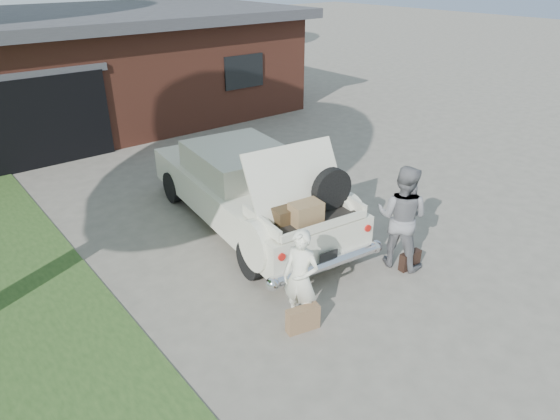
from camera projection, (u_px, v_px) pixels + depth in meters
ground at (303, 284)px, 7.98m from camera, size 90.00×90.00×0.00m
house at (89, 66)px, 15.79m from camera, size 12.80×7.80×3.30m
sedan at (249, 188)px, 9.52m from camera, size 2.56×5.34×2.01m
woman_left at (301, 278)px, 6.86m from camera, size 0.51×0.62×1.46m
woman_right at (402, 217)px, 8.15m from camera, size 0.94×1.05×1.78m
suitcase_left at (303, 319)px, 6.92m from camera, size 0.50×0.26×0.37m
suitcase_right at (410, 260)px, 8.34m from camera, size 0.41×0.16×0.31m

